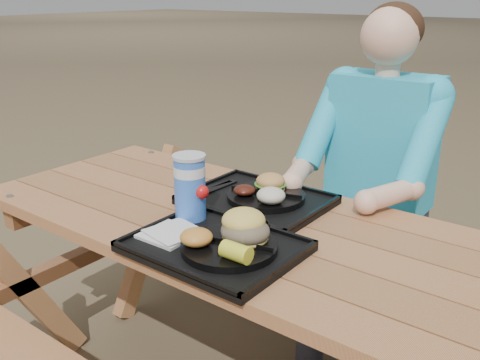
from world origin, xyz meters
The scene contains 17 objects.
picnic_table centered at (0.00, 0.00, 0.38)m, with size 1.80×1.49×0.75m, color #999999, non-canonical shape.
tray_near centered at (0.08, -0.21, 0.76)m, with size 0.45×0.35×0.02m, color black.
tray_far centered at (-0.03, 0.14, 0.76)m, with size 0.45×0.35×0.02m, color black.
plate_near centered at (0.13, -0.22, 0.78)m, with size 0.26×0.26×0.02m, color black.
plate_far centered at (0.00, 0.15, 0.78)m, with size 0.26×0.26×0.02m, color black.
napkin_stack centered at (-0.06, -0.25, 0.78)m, with size 0.14×0.14×0.02m, color silver.
soda_cup centered at (-0.10, -0.12, 0.87)m, with size 0.09×0.09×0.19m, color blue.
condiment_bbq centered at (0.07, -0.10, 0.78)m, with size 0.05×0.05×0.03m, color black.
condiment_mustard centered at (0.14, -0.08, 0.79)m, with size 0.06×0.06×0.03m, color yellow.
sandwich centered at (0.15, -0.17, 0.86)m, with size 0.13×0.13×0.13m, color #E5C050, non-canonical shape.
mac_cheese centered at (0.07, -0.28, 0.81)m, with size 0.09×0.09×0.04m, color gold.
corn_cob centered at (0.20, -0.28, 0.81)m, with size 0.08×0.08×0.05m, color yellow, non-canonical shape.
cutlery_far centered at (-0.20, 0.14, 0.77)m, with size 0.03×0.16×0.01m, color black.
burger centered at (-0.01, 0.18, 0.83)m, with size 0.10×0.10×0.09m, color #C58945, non-canonical shape.
baked_beans centered at (-0.05, 0.09, 0.81)m, with size 0.07×0.07×0.03m, color #43160D.
potato_salad centered at (0.06, 0.09, 0.82)m, with size 0.09×0.09×0.05m, color beige.
diner centered at (0.16, 0.69, 0.64)m, with size 0.48×0.84×1.28m, color #1B96C0, non-canonical shape.
Camera 1 is at (0.93, -1.22, 1.43)m, focal length 40.00 mm.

